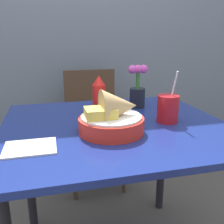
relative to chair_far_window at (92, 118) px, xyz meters
name	(u,v)px	position (x,y,z in m)	size (l,w,h in m)	color
wall_window	(78,15)	(-0.04, 0.34, 0.78)	(7.00, 0.06, 2.60)	slate
dining_table	(115,148)	(-0.04, -0.86, 0.13)	(0.95, 0.85, 0.77)	navy
chair_far_window	(92,118)	(0.00, 0.00, 0.00)	(0.40, 0.40, 0.88)	#473323
food_basket	(113,117)	(-0.07, -0.96, 0.31)	(0.25, 0.25, 0.17)	red
ketchup_bottle	(99,96)	(-0.08, -0.73, 0.34)	(0.06, 0.06, 0.19)	red
drink_cup	(168,109)	(0.18, -0.90, 0.30)	(0.09, 0.09, 0.23)	red
flower_vase	(137,90)	(0.14, -0.64, 0.34)	(0.10, 0.08, 0.22)	black
napkin	(30,148)	(-0.38, -1.04, 0.25)	(0.17, 0.14, 0.01)	white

